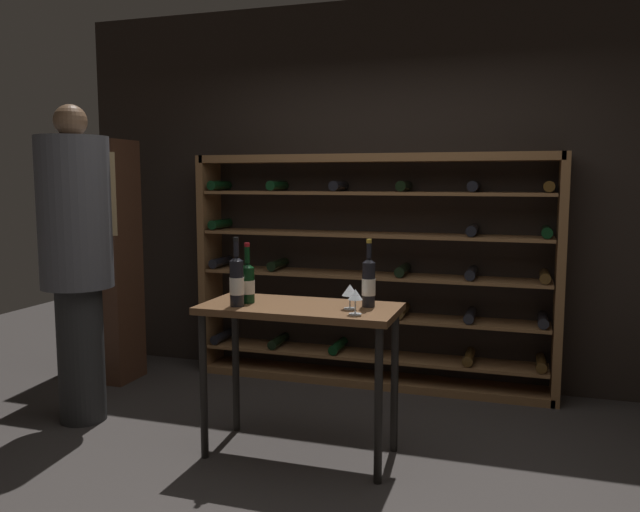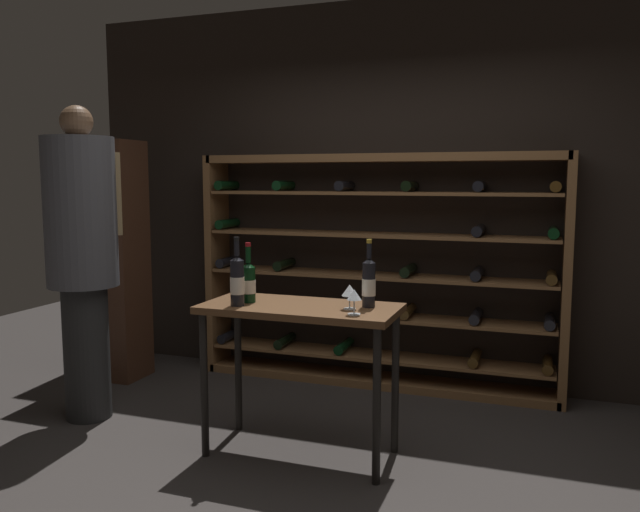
% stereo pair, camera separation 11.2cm
% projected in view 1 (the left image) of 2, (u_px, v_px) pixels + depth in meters
% --- Properties ---
extents(ground_plane, '(9.80, 9.80, 0.00)m').
position_uv_depth(ground_plane, '(325.00, 483.00, 3.35)').
color(ground_plane, '#383330').
extents(back_wall, '(5.38, 0.10, 2.94)m').
position_uv_depth(back_wall, '(399.00, 194.00, 4.97)').
color(back_wall, black).
rests_on(back_wall, ground).
extents(wine_rack, '(2.79, 0.32, 1.77)m').
position_uv_depth(wine_rack, '(372.00, 272.00, 4.89)').
color(wine_rack, brown).
rests_on(wine_rack, ground).
extents(tasting_table, '(1.11, 0.52, 0.88)m').
position_uv_depth(tasting_table, '(300.00, 325.00, 3.62)').
color(tasting_table, brown).
rests_on(tasting_table, ground).
extents(person_bystander_dark_jacket, '(0.45, 0.45, 2.05)m').
position_uv_depth(person_bystander_dark_jacket, '(76.00, 249.00, 4.11)').
color(person_bystander_dark_jacket, '#272727').
rests_on(person_bystander_dark_jacket, ground).
extents(display_cabinet, '(0.44, 0.36, 1.88)m').
position_uv_depth(display_cabinet, '(106.00, 262.00, 5.02)').
color(display_cabinet, '#4C2D1E').
rests_on(display_cabinet, ground).
extents(wine_bottle_red_label, '(0.08, 0.08, 0.35)m').
position_uv_depth(wine_bottle_red_label, '(247.00, 282.00, 3.67)').
color(wine_bottle_red_label, black).
rests_on(wine_bottle_red_label, tasting_table).
extents(wine_bottle_black_capsule, '(0.08, 0.08, 0.39)m').
position_uv_depth(wine_bottle_black_capsule, '(237.00, 281.00, 3.56)').
color(wine_bottle_black_capsule, black).
rests_on(wine_bottle_black_capsule, tasting_table).
extents(wine_bottle_amber_reserve, '(0.08, 0.08, 0.38)m').
position_uv_depth(wine_bottle_amber_reserve, '(369.00, 282.00, 3.55)').
color(wine_bottle_amber_reserve, black).
rests_on(wine_bottle_amber_reserve, tasting_table).
extents(wine_glass_stemmed_right, '(0.09, 0.09, 0.14)m').
position_uv_depth(wine_glass_stemmed_right, '(350.00, 291.00, 3.49)').
color(wine_glass_stemmed_right, silver).
rests_on(wine_glass_stemmed_right, tasting_table).
extents(wine_glass_stemmed_center, '(0.08, 0.08, 0.14)m').
position_uv_depth(wine_glass_stemmed_center, '(355.00, 296.00, 3.35)').
color(wine_glass_stemmed_center, silver).
rests_on(wine_glass_stemmed_center, tasting_table).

